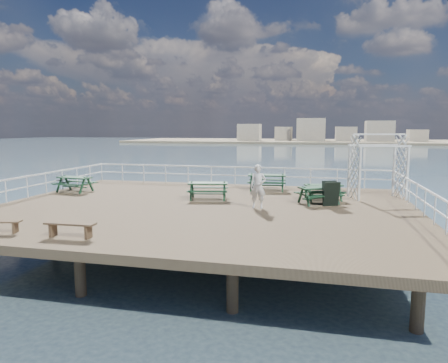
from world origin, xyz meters
TOP-DOWN VIEW (x-y plane):
  - ground at (0.00, 0.00)m, footprint 18.00×14.00m
  - sea_backdrop at (12.54, 134.07)m, footprint 300.00×300.00m
  - railing at (-0.07, 2.57)m, footprint 17.77×13.76m
  - picnic_table_a at (-7.80, 2.29)m, footprint 2.02×1.72m
  - picnic_table_b at (2.15, 5.06)m, footprint 2.14×1.79m
  - picnic_table_c at (5.10, 2.73)m, footprint 2.06×1.84m
  - picnic_table_d at (-0.24, 1.70)m, footprint 2.12×1.84m
  - picnic_table_e at (4.89, 1.77)m, footprint 2.24×2.11m
  - flat_bench_near at (-2.60, -5.74)m, footprint 1.63×0.44m
  - trellis_arbor at (7.60, 3.76)m, footprint 2.79×2.04m
  - sandwich_board at (5.40, 1.30)m, footprint 0.79×0.68m
  - person at (2.39, 0.12)m, footprint 0.69×0.47m

SIDE VIEW (x-z plane):
  - sea_backdrop at x=12.54m, z-range -5.11..4.09m
  - ground at x=0.00m, z-range -0.30..0.00m
  - flat_bench_near at x=-2.60m, z-range 0.12..0.58m
  - sandwich_board at x=5.40m, z-range -0.01..1.09m
  - picnic_table_c at x=5.10m, z-range 0.12..0.96m
  - picnic_table_e at x=4.89m, z-range 0.12..0.98m
  - picnic_table_a at x=-7.80m, z-range 0.12..1.01m
  - picnic_table_d at x=-0.24m, z-range 0.13..1.04m
  - picnic_table_b at x=2.15m, z-range 0.14..1.12m
  - railing at x=-0.07m, z-range 0.32..1.42m
  - person at x=2.39m, z-range 0.00..1.85m
  - trellis_arbor at x=7.60m, z-range -0.17..2.94m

